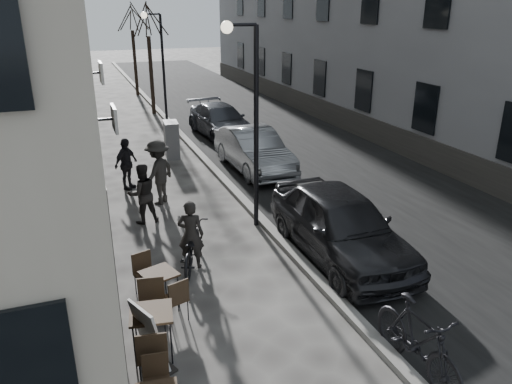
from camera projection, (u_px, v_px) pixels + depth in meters
ground at (390, 373)px, 7.85m from camera, size 120.00×120.00×0.00m
road at (258, 128)px, 23.12m from camera, size 7.30×60.00×0.00m
kerb at (180, 134)px, 21.90m from camera, size 0.25×60.00×0.12m
streetlamp_near at (249, 105)px, 11.92m from camera, size 0.90×0.28×5.09m
streetlamp_far at (159, 57)px, 22.42m from camera, size 0.90×0.28×5.09m
tree_near at (147, 20)px, 24.54m from camera, size 2.40×2.40×5.70m
tree_far at (131, 17)px, 29.79m from camera, size 2.40×2.40×5.70m
bistro_set_b at (152, 329)px, 8.09m from camera, size 0.78×1.72×0.99m
bistro_set_c at (160, 286)px, 9.42m from camera, size 0.85×1.53×0.87m
sign_board at (151, 342)px, 7.83m from camera, size 0.64×0.75×1.17m
utility_cabinet at (172, 140)px, 18.60m from camera, size 0.58×0.95×1.35m
bicycle at (191, 247)px, 10.86m from camera, size 1.28×1.93×0.96m
cyclist_rider at (191, 234)px, 10.75m from camera, size 0.67×0.56×1.57m
pedestrian_near at (142, 194)px, 12.97m from camera, size 0.85×0.70×1.62m
pedestrian_mid at (158, 172)px, 14.21m from camera, size 1.36×1.35×1.88m
pedestrian_far at (126, 164)px, 15.37m from camera, size 0.96×0.93×1.62m
car_near at (340, 224)px, 11.22m from camera, size 1.92×4.68×1.59m
car_mid at (254, 150)px, 17.16m from camera, size 1.64×4.38×1.43m
car_far at (221, 121)px, 21.63m from camera, size 2.21×4.73×1.33m
moped at (418, 341)px, 7.64m from camera, size 0.62×2.06×1.23m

